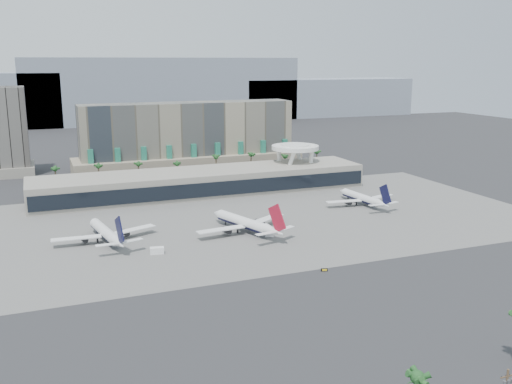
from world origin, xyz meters
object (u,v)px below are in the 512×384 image
object	(u,v)px
airliner_centre	(246,223)
service_vehicle_a	(157,251)
airliner_left	(106,233)
service_vehicle_b	(270,234)
airliner_right	(363,198)
taxiway_sign	(324,270)

from	to	relation	value
airliner_centre	service_vehicle_a	bearing A→B (deg)	179.88
airliner_left	service_vehicle_b	bearing A→B (deg)	-24.63
airliner_right	airliner_centre	bearing A→B (deg)	-167.90
service_vehicle_b	taxiway_sign	xyz separation A→B (m)	(2.02, -41.15, -0.41)
airliner_right	service_vehicle_b	xyz separation A→B (m)	(-60.14, -29.73, -2.46)
service_vehicle_a	service_vehicle_b	xyz separation A→B (m)	(44.93, 4.23, -0.28)
service_vehicle_b	airliner_right	bearing A→B (deg)	44.77
service_vehicle_b	airliner_centre	bearing A→B (deg)	145.43
airliner_right	service_vehicle_b	size ratio (longest dim) A/B	10.99
airliner_left	service_vehicle_a	distance (m)	25.55
service_vehicle_a	taxiway_sign	xyz separation A→B (m)	(46.95, -36.92, -0.69)
airliner_right	taxiway_sign	size ratio (longest dim) A/B	17.49
airliner_left	service_vehicle_a	bearing A→B (deg)	-63.36
airliner_right	service_vehicle_b	world-z (taller)	airliner_right
airliner_left	airliner_centre	size ratio (longest dim) A/B	0.96
airliner_centre	airliner_right	distance (m)	69.99
airliner_right	taxiway_sign	distance (m)	91.70
airliner_centre	taxiway_sign	distance (m)	50.85
airliner_right	service_vehicle_b	distance (m)	67.13
service_vehicle_b	service_vehicle_a	bearing A→B (deg)	-156.16
airliner_centre	service_vehicle_a	xyz separation A→B (m)	(-38.27, -13.07, -2.67)
airliner_left	airliner_centre	world-z (taller)	airliner_centre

